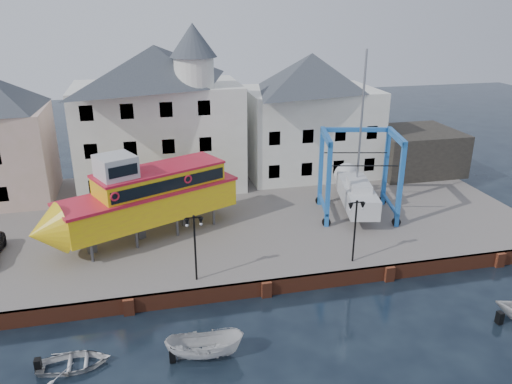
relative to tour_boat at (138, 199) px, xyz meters
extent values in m
plane|color=black|center=(7.09, -7.70, -3.96)|extent=(140.00, 140.00, 0.00)
cube|color=#65615D|center=(7.09, 3.30, -3.46)|extent=(44.00, 22.00, 1.00)
cube|color=brown|center=(7.09, -7.58, -3.46)|extent=(44.00, 0.25, 1.00)
cube|color=brown|center=(-0.91, -7.75, -3.46)|extent=(0.60, 0.36, 1.00)
cube|color=brown|center=(7.09, -7.75, -3.46)|extent=(0.60, 0.36, 1.00)
cube|color=brown|center=(15.09, -7.75, -3.46)|extent=(0.60, 0.36, 1.00)
cube|color=brown|center=(23.09, -7.75, -3.46)|extent=(0.60, 0.36, 1.00)
cube|color=beige|center=(-10.91, 10.30, 0.79)|extent=(8.00, 7.00, 7.50)
cube|color=black|center=(-10.41, 6.84, -1.36)|extent=(1.00, 0.08, 1.20)
cube|color=silver|center=(2.09, 10.80, 1.54)|extent=(14.00, 8.00, 9.00)
pyramid|color=#32363E|center=(2.09, 10.80, 7.64)|extent=(14.00, 8.00, 3.20)
cube|color=black|center=(-3.41, 6.84, -1.36)|extent=(1.00, 0.08, 1.20)
cube|color=black|center=(-0.41, 6.84, -1.36)|extent=(1.00, 0.08, 1.20)
cube|color=black|center=(2.59, 6.84, -1.36)|extent=(1.00, 0.08, 1.20)
cube|color=black|center=(5.59, 6.84, -1.36)|extent=(1.00, 0.08, 1.20)
cube|color=black|center=(-3.41, 6.84, 1.64)|extent=(1.00, 0.08, 1.20)
cube|color=black|center=(-0.41, 6.84, 1.64)|extent=(1.00, 0.08, 1.20)
cube|color=black|center=(2.59, 6.84, 1.64)|extent=(1.00, 0.08, 1.20)
cube|color=black|center=(5.59, 6.84, 1.64)|extent=(1.00, 0.08, 1.20)
cube|color=black|center=(-3.41, 6.84, 4.64)|extent=(1.00, 0.08, 1.20)
cube|color=black|center=(-0.41, 6.84, 4.64)|extent=(1.00, 0.08, 1.20)
cube|color=black|center=(2.59, 6.84, 4.64)|extent=(1.00, 0.08, 1.20)
cube|color=black|center=(5.59, 6.84, 4.64)|extent=(1.00, 0.08, 1.20)
cylinder|color=silver|center=(5.09, 8.40, 7.24)|extent=(3.20, 3.20, 2.40)
cone|color=#32363E|center=(5.09, 8.40, 9.74)|extent=(3.80, 3.80, 2.60)
cube|color=silver|center=(16.09, 11.30, 1.04)|extent=(12.00, 8.00, 8.00)
pyramid|color=#32363E|center=(16.09, 11.30, 6.64)|extent=(12.00, 8.00, 3.20)
cube|color=black|center=(11.59, 7.34, -1.36)|extent=(1.00, 0.08, 1.20)
cube|color=black|center=(14.59, 7.34, -1.36)|extent=(1.00, 0.08, 1.20)
cube|color=black|center=(17.59, 7.34, -1.36)|extent=(1.00, 0.08, 1.20)
cube|color=black|center=(20.59, 7.34, -1.36)|extent=(1.00, 0.08, 1.20)
cube|color=black|center=(11.59, 7.34, 1.64)|extent=(1.00, 0.08, 1.20)
cube|color=black|center=(14.59, 7.34, 1.64)|extent=(1.00, 0.08, 1.20)
cube|color=black|center=(17.59, 7.34, 1.64)|extent=(1.00, 0.08, 1.20)
cube|color=black|center=(20.59, 7.34, 1.64)|extent=(1.00, 0.08, 1.20)
cube|color=black|center=(26.09, 9.30, -0.96)|extent=(8.00, 7.00, 4.00)
cylinder|color=black|center=(3.09, -6.50, -0.96)|extent=(0.12, 0.12, 4.00)
cube|color=black|center=(3.09, -6.50, 1.09)|extent=(0.90, 0.06, 0.06)
sphere|color=black|center=(3.09, -6.50, 1.16)|extent=(0.16, 0.16, 0.16)
cone|color=black|center=(2.69, -6.50, 0.82)|extent=(0.32, 0.32, 0.45)
sphere|color=silver|center=(2.69, -6.50, 0.64)|extent=(0.18, 0.18, 0.18)
cone|color=black|center=(3.49, -6.50, 0.82)|extent=(0.32, 0.32, 0.45)
sphere|color=silver|center=(3.49, -6.50, 0.64)|extent=(0.18, 0.18, 0.18)
cylinder|color=black|center=(13.09, -6.50, -0.96)|extent=(0.12, 0.12, 4.00)
cube|color=black|center=(13.09, -6.50, 1.09)|extent=(0.90, 0.06, 0.06)
sphere|color=black|center=(13.09, -6.50, 1.16)|extent=(0.16, 0.16, 0.16)
cone|color=black|center=(12.69, -6.50, 0.82)|extent=(0.32, 0.32, 0.45)
sphere|color=silver|center=(12.69, -6.50, 0.64)|extent=(0.18, 0.18, 0.18)
cone|color=black|center=(13.49, -6.50, 0.82)|extent=(0.32, 0.32, 0.45)
sphere|color=silver|center=(13.49, -6.50, 0.64)|extent=(0.18, 0.18, 0.18)
cylinder|color=#59595E|center=(-3.11, -2.80, -2.30)|extent=(0.27, 0.27, 1.32)
cylinder|color=#59595E|center=(-4.15, -0.57, -2.30)|extent=(0.27, 0.27, 1.32)
cylinder|color=#59595E|center=(-0.31, -1.50, -2.30)|extent=(0.27, 0.27, 1.32)
cylinder|color=#59595E|center=(-1.35, 0.73, -2.30)|extent=(0.27, 0.27, 1.32)
cylinder|color=#59595E|center=(2.48, -0.20, -2.30)|extent=(0.27, 0.27, 1.32)
cylinder|color=#59595E|center=(1.44, 2.03, -2.30)|extent=(0.27, 0.27, 1.32)
cylinder|color=#59595E|center=(5.28, 1.09, -2.30)|extent=(0.27, 0.27, 1.32)
cylinder|color=#59595E|center=(4.24, 3.33, -2.30)|extent=(0.27, 0.27, 1.32)
cube|color=#59595E|center=(-3.23, -1.50, -2.30)|extent=(0.67, 0.62, 1.32)
cube|color=#59595E|center=(-0.03, -0.01, -2.30)|extent=(0.67, 0.62, 1.32)
cube|color=#59595E|center=(3.16, 1.47, -2.30)|extent=(0.67, 0.62, 1.32)
cube|color=yellow|center=(0.77, 0.36, -0.67)|extent=(12.60, 8.23, 1.94)
cone|color=yellow|center=(-5.71, -2.65, -0.67)|extent=(3.17, 3.85, 3.35)
cube|color=red|center=(0.77, 0.36, 0.39)|extent=(12.90, 8.47, 0.19)
cube|color=yellow|center=(1.56, 0.73, 1.01)|extent=(9.25, 6.43, 1.41)
cube|color=black|center=(2.21, -0.66, 1.05)|extent=(7.70, 3.62, 0.79)
cube|color=black|center=(0.92, 2.11, 1.05)|extent=(7.70, 3.62, 0.79)
cube|color=red|center=(1.56, 0.73, 1.79)|extent=(9.45, 6.58, 0.16)
cube|color=silver|center=(-1.23, -0.57, 2.51)|extent=(3.04, 3.04, 1.60)
cube|color=black|center=(-0.74, -1.64, 2.58)|extent=(1.77, 0.87, 0.70)
torus|color=red|center=(-1.37, -2.37, 1.18)|extent=(0.61, 0.37, 0.62)
torus|color=red|center=(3.43, -0.15, 1.18)|extent=(0.61, 0.37, 0.62)
cube|color=#1D4BA5|center=(13.32, -1.13, 0.25)|extent=(0.38, 0.38, 6.41)
cylinder|color=black|center=(13.32, -1.13, -2.64)|extent=(0.68, 0.37, 0.64)
cube|color=#1D4BA5|center=(14.27, 3.02, 0.25)|extent=(0.38, 0.38, 6.41)
cylinder|color=black|center=(14.27, 3.02, -2.64)|extent=(0.68, 0.37, 0.64)
cube|color=#1D4BA5|center=(18.37, -2.28, 0.25)|extent=(0.38, 0.38, 6.41)
cylinder|color=black|center=(18.37, -2.28, -2.64)|extent=(0.68, 0.37, 0.64)
cube|color=#1D4BA5|center=(19.32, 1.87, 0.25)|extent=(0.38, 0.38, 6.41)
cylinder|color=black|center=(19.32, 1.87, -2.64)|extent=(0.68, 0.37, 0.64)
cube|color=#1D4BA5|center=(13.80, 0.95, 3.29)|extent=(1.33, 4.53, 0.45)
cube|color=#1D4BA5|center=(13.80, 0.95, -2.04)|extent=(1.24, 4.51, 0.19)
cube|color=#1D4BA5|center=(18.84, -0.21, 3.29)|extent=(1.33, 4.53, 0.45)
cube|color=#1D4BA5|center=(18.84, -0.21, -2.04)|extent=(1.24, 4.51, 0.19)
cube|color=#1D4BA5|center=(16.80, 2.45, 3.29)|extent=(5.43, 1.54, 0.32)
cube|color=silver|center=(16.32, 0.37, -1.31)|extent=(3.59, 7.16, 1.46)
cone|color=silver|center=(17.23, 4.34, -1.31)|extent=(2.38, 1.90, 2.11)
cube|color=#59595E|center=(16.32, 0.37, -2.36)|extent=(0.58, 1.66, 0.64)
cube|color=silver|center=(16.22, -0.08, -0.30)|extent=(2.04, 3.00, 0.55)
cylinder|color=#99999E|center=(16.42, 0.82, 4.46)|extent=(0.19, 0.19, 10.07)
cube|color=black|center=(15.95, -1.24, 1.57)|extent=(4.80, 1.21, 0.05)
cube|color=black|center=(16.69, 1.98, 1.57)|extent=(4.80, 1.21, 0.05)
imported|color=silver|center=(2.78, -12.32, -3.96)|extent=(4.05, 1.95, 1.50)
imported|color=silver|center=(-3.48, -11.61, -3.96)|extent=(3.46, 2.50, 0.71)
camera|label=1|loc=(0.67, -32.60, 12.63)|focal=35.00mm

